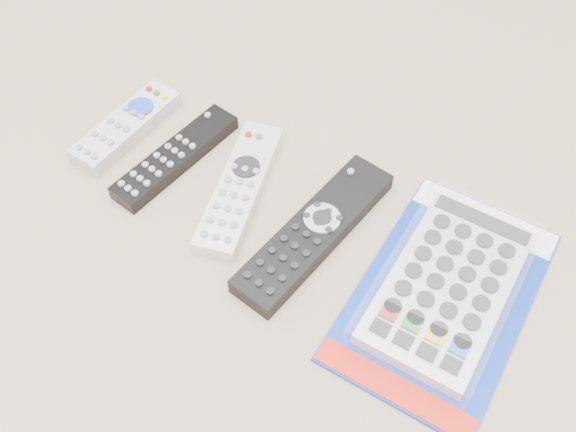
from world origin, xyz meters
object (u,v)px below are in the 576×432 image
at_px(remote_slim_black, 175,157).
at_px(remote_large_black, 314,232).
at_px(jumbo_remote_packaged, 448,285).
at_px(remote_silver_dvd, 240,188).
at_px(remote_small_grey, 126,126).

xyz_separation_m(remote_slim_black, remote_large_black, (0.22, -0.03, 0.00)).
height_order(remote_slim_black, jumbo_remote_packaged, jumbo_remote_packaged).
bearing_deg(jumbo_remote_packaged, remote_large_black, -176.31).
xyz_separation_m(remote_slim_black, remote_silver_dvd, (0.10, -0.01, 0.00)).
distance_m(remote_small_grey, remote_slim_black, 0.09).
distance_m(remote_small_grey, remote_silver_dvd, 0.19).
distance_m(remote_small_grey, remote_large_black, 0.31).
relative_size(remote_small_grey, remote_slim_black, 0.87).
relative_size(remote_slim_black, remote_silver_dvd, 0.93).
bearing_deg(jumbo_remote_packaged, remote_small_grey, 178.91).
distance_m(remote_silver_dvd, remote_large_black, 0.12).
relative_size(remote_large_black, jumbo_remote_packaged, 0.83).
bearing_deg(remote_slim_black, remote_small_grey, -177.98).
bearing_deg(remote_silver_dvd, remote_slim_black, 164.33).
bearing_deg(remote_silver_dvd, remote_large_black, -20.91).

